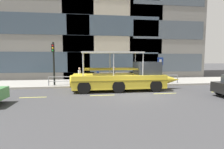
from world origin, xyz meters
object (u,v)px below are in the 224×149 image
object	(u,v)px
parking_sign	(160,66)
pedestrian_near_stern	(80,74)
pedestrian_mid_left	(114,73)
pedestrian_mid_right	(98,74)
traffic_light_pole	(54,59)
pedestrian_near_bow	(140,73)
duck_tour_boat	(124,78)

from	to	relation	value
parking_sign	pedestrian_near_stern	xyz separation A→B (m)	(-8.02, 0.20, -0.78)
parking_sign	pedestrian_mid_left	distance (m)	4.73
parking_sign	pedestrian_mid_right	distance (m)	6.31
traffic_light_pole	pedestrian_near_stern	size ratio (longest dim) A/B	2.46
pedestrian_near_bow	pedestrian_mid_right	xyz separation A→B (m)	(-4.39, -0.23, -0.09)
parking_sign	pedestrian_near_stern	size ratio (longest dim) A/B	1.60
parking_sign	pedestrian_mid_left	bearing A→B (deg)	168.39
pedestrian_near_bow	pedestrian_near_stern	world-z (taller)	pedestrian_near_bow
parking_sign	pedestrian_mid_right	world-z (taller)	parking_sign
pedestrian_near_bow	pedestrian_mid_left	world-z (taller)	pedestrian_near_bow
duck_tour_boat	pedestrian_mid_left	distance (m)	3.38
duck_tour_boat	pedestrian_mid_left	world-z (taller)	duck_tour_boat
duck_tour_boat	pedestrian_near_bow	world-z (taller)	duck_tour_boat
pedestrian_mid_right	pedestrian_mid_left	bearing A→B (deg)	14.57
duck_tour_boat	pedestrian_mid_left	xyz separation A→B (m)	(-0.40, 3.36, 0.13)
parking_sign	pedestrian_near_bow	world-z (taller)	parking_sign
pedestrian_near_stern	pedestrian_mid_left	bearing A→B (deg)	12.12
pedestrian_near_bow	pedestrian_near_stern	bearing A→B (deg)	-175.06
duck_tour_boat	pedestrian_mid_right	xyz separation A→B (m)	(-2.07, 2.92, 0.05)
pedestrian_near_bow	pedestrian_near_stern	distance (m)	6.20
traffic_light_pole	pedestrian_mid_left	size ratio (longest dim) A/B	2.42
traffic_light_pole	pedestrian_near_stern	bearing A→B (deg)	8.87
pedestrian_mid_right	pedestrian_near_stern	bearing A→B (deg)	-170.22
pedestrian_mid_right	parking_sign	bearing A→B (deg)	-4.64
duck_tour_boat	pedestrian_near_bow	distance (m)	3.92
pedestrian_near_bow	pedestrian_mid_right	bearing A→B (deg)	-177.05
pedestrian_mid_left	pedestrian_mid_right	xyz separation A→B (m)	(-1.66, -0.43, -0.08)
pedestrian_mid_left	pedestrian_mid_right	bearing A→B (deg)	-165.43
pedestrian_mid_right	pedestrian_near_stern	distance (m)	1.81
parking_sign	duck_tour_boat	world-z (taller)	duck_tour_boat
traffic_light_pole	pedestrian_mid_right	xyz separation A→B (m)	(4.08, 0.67, -1.49)
duck_tour_boat	pedestrian_near_bow	bearing A→B (deg)	53.56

